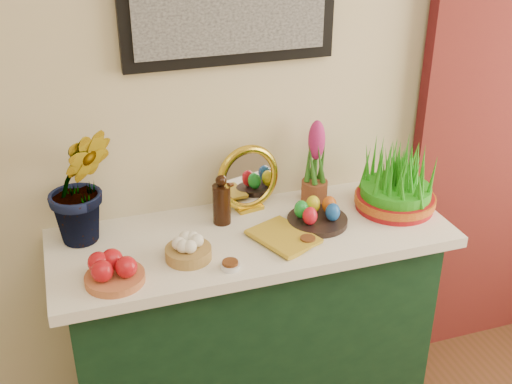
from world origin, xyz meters
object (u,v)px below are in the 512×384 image
Objects in this scene: book at (265,245)px; hyacinth_green at (79,167)px; mirror at (248,179)px; sideboard at (252,335)px; wheatgrass_sabzeh at (397,182)px.

hyacinth_green is at bearing 133.66° from book.
mirror reaches higher than book.
hyacinth_green reaches higher than sideboard.
wheatgrass_sabzeh is (0.56, -0.00, 0.57)m from sideboard.
mirror is 1.15× the size of book.
hyacinth_green is 1.81× the size of wheatgrass_sabzeh.
mirror is 0.85× the size of wheatgrass_sabzeh.
book is 0.74× the size of wheatgrass_sabzeh.
sideboard is at bearing -104.06° from mirror.
sideboard is 4.32× the size of wheatgrass_sabzeh.
book is (0.01, -0.12, 0.48)m from sideboard.
mirror reaches higher than wheatgrass_sabzeh.
book is (-0.03, -0.29, -0.11)m from mirror.
book reaches higher than sideboard.
hyacinth_green is 1.13m from wheatgrass_sabzeh.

